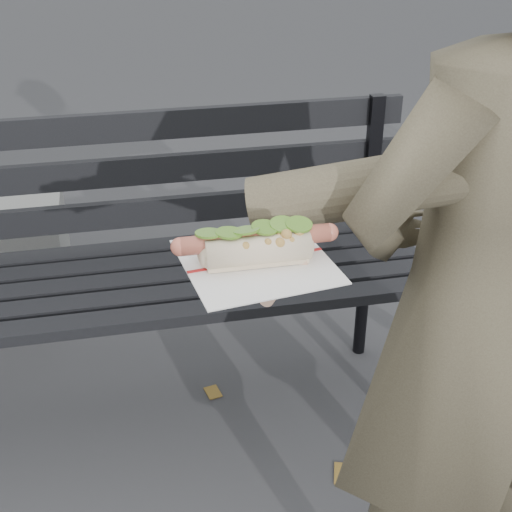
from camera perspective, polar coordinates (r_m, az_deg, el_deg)
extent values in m
cylinder|color=black|center=(2.08, 11.67, -7.97)|extent=(0.04, 0.04, 0.45)
cylinder|color=black|center=(2.34, 8.58, -3.08)|extent=(0.04, 0.04, 0.45)
cube|color=black|center=(1.80, -7.57, -4.83)|extent=(1.50, 0.07, 0.03)
cube|color=black|center=(1.87, -7.81, -3.31)|extent=(1.50, 0.07, 0.03)
cube|color=black|center=(1.95, -8.04, -1.91)|extent=(1.50, 0.07, 0.03)
cube|color=black|center=(2.03, -8.25, -0.62)|extent=(1.50, 0.07, 0.03)
cube|color=black|center=(2.11, -8.44, 0.58)|extent=(1.50, 0.07, 0.03)
cube|color=black|center=(2.16, 9.27, 7.24)|extent=(0.04, 0.03, 0.42)
cube|color=black|center=(2.09, -8.71, 3.50)|extent=(1.50, 0.02, 0.08)
cube|color=black|center=(2.03, -8.98, 6.79)|extent=(1.50, 0.02, 0.08)
cube|color=black|center=(1.99, -9.28, 10.25)|extent=(1.50, 0.02, 0.08)
imported|color=#463E2E|center=(1.29, 16.85, -4.41)|extent=(0.66, 0.53, 1.56)
cylinder|color=#463E2E|center=(1.09, 12.64, 5.95)|extent=(0.51, 0.23, 0.19)
cylinder|color=#D8A384|center=(0.97, 2.19, -0.51)|extent=(0.09, 0.08, 0.07)
ellipsoid|color=#D8A384|center=(0.96, 0.00, -1.30)|extent=(0.10, 0.12, 0.03)
cylinder|color=#D8A384|center=(0.92, -2.96, -2.48)|extent=(0.06, 0.02, 0.02)
cylinder|color=#D8A384|center=(0.94, -3.16, -1.85)|extent=(0.06, 0.02, 0.02)
cylinder|color=#D8A384|center=(0.96, -3.34, -1.24)|extent=(0.06, 0.02, 0.02)
cylinder|color=#D8A384|center=(0.98, -3.52, -0.65)|extent=(0.06, 0.02, 0.02)
cylinder|color=#D8A384|center=(0.91, 1.32, -2.85)|extent=(0.04, 0.05, 0.02)
cube|color=white|center=(0.95, 0.00, -0.42)|extent=(0.21, 0.21, 0.00)
cube|color=#B21E1E|center=(0.95, 0.00, -0.34)|extent=(0.19, 0.03, 0.00)
cylinder|color=#C2604A|center=(0.93, 0.00, 1.34)|extent=(0.20, 0.02, 0.02)
sphere|color=#C2604A|center=(0.92, -6.10, 0.74)|extent=(0.02, 0.02, 0.02)
sphere|color=#C2604A|center=(0.96, 5.87, 1.90)|extent=(0.02, 0.02, 0.02)
sphere|color=#9E6B2D|center=(0.93, 3.48, 1.79)|extent=(0.01, 0.01, 0.01)
sphere|color=#9E6B2D|center=(0.95, 1.25, 2.47)|extent=(0.01, 0.01, 0.01)
sphere|color=#9E6B2D|center=(0.94, 3.51, 2.22)|extent=(0.01, 0.01, 0.01)
sphere|color=#9E6B2D|center=(0.92, 1.55, 1.06)|extent=(0.01, 0.01, 0.01)
sphere|color=#9E6B2D|center=(0.94, -1.57, 2.01)|extent=(0.01, 0.01, 0.01)
sphere|color=#9E6B2D|center=(0.95, 0.36, 1.97)|extent=(0.01, 0.01, 0.01)
sphere|color=#9E6B2D|center=(0.92, 2.86, 1.19)|extent=(0.01, 0.01, 0.01)
sphere|color=#9E6B2D|center=(0.92, 1.91, 1.03)|extent=(0.01, 0.01, 0.01)
sphere|color=#9E6B2D|center=(0.91, 0.96, 1.11)|extent=(0.01, 0.01, 0.01)
sphere|color=#9E6B2D|center=(0.93, -0.43, 1.36)|extent=(0.01, 0.01, 0.01)
sphere|color=#9E6B2D|center=(0.93, -2.74, 1.64)|extent=(0.01, 0.01, 0.01)
sphere|color=#9E6B2D|center=(0.94, 0.99, 2.35)|extent=(0.01, 0.01, 0.01)
sphere|color=#9E6B2D|center=(0.94, -1.08, 1.94)|extent=(0.01, 0.01, 0.01)
sphere|color=#9E6B2D|center=(0.94, 0.98, 2.40)|extent=(0.01, 0.01, 0.01)
sphere|color=#9E6B2D|center=(0.93, 1.88, 1.65)|extent=(0.01, 0.01, 0.01)
sphere|color=#9E6B2D|center=(0.94, -1.27, 1.79)|extent=(0.01, 0.01, 0.01)
sphere|color=#9E6B2D|center=(0.95, 3.49, 2.50)|extent=(0.01, 0.01, 0.01)
sphere|color=#9E6B2D|center=(0.93, 1.01, 1.98)|extent=(0.01, 0.01, 0.01)
sphere|color=#9E6B2D|center=(0.91, -0.84, 0.74)|extent=(0.01, 0.01, 0.01)
sphere|color=#9E6B2D|center=(0.94, 2.73, 1.77)|extent=(0.01, 0.01, 0.01)
sphere|color=#9E6B2D|center=(0.92, -0.32, 0.99)|extent=(0.01, 0.01, 0.01)
sphere|color=#9E6B2D|center=(0.93, -0.53, 1.83)|extent=(0.01, 0.01, 0.01)
sphere|color=#9E6B2D|center=(0.92, 2.44, 1.72)|extent=(0.01, 0.01, 0.01)
sphere|color=#9E6B2D|center=(0.94, -2.28, 1.97)|extent=(0.01, 0.01, 0.01)
sphere|color=#9E6B2D|center=(0.91, -2.42, 0.74)|extent=(0.01, 0.01, 0.01)
sphere|color=#9E6B2D|center=(0.93, -1.81, 1.72)|extent=(0.01, 0.01, 0.01)
cylinder|color=#528524|center=(0.92, -3.81, 1.82)|extent=(0.04, 0.04, 0.01)
cylinder|color=#528524|center=(0.92, -2.16, 1.87)|extent=(0.04, 0.04, 0.01)
cylinder|color=#528524|center=(0.92, -0.80, 2.07)|extent=(0.04, 0.04, 0.01)
cylinder|color=#528524|center=(0.93, 0.73, 2.31)|extent=(0.04, 0.04, 0.01)
cylinder|color=#528524|center=(0.94, 2.19, 2.54)|extent=(0.04, 0.04, 0.01)
cylinder|color=#528524|center=(0.94, 3.46, 2.55)|extent=(0.04, 0.04, 0.01)
cube|color=brown|center=(2.65, 16.66, -5.64)|extent=(0.07, 0.08, 0.00)
cube|color=brown|center=(3.20, 9.21, 1.70)|extent=(0.08, 0.09, 0.00)
cube|color=brown|center=(3.26, 7.43, 2.36)|extent=(0.10, 0.10, 0.00)
cube|color=brown|center=(2.32, 12.13, -10.57)|extent=(0.04, 0.05, 0.00)
cube|color=brown|center=(2.27, -3.46, -10.81)|extent=(0.05, 0.07, 0.00)
cube|color=brown|center=(2.04, 7.08, -16.90)|extent=(0.08, 0.09, 0.00)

